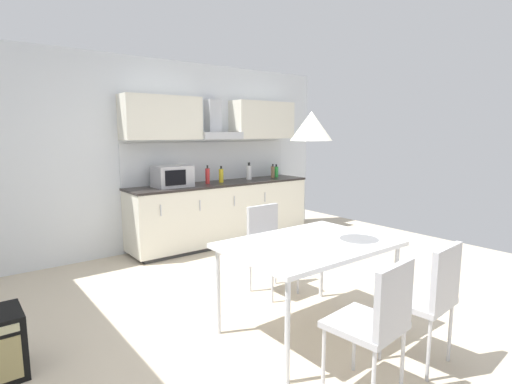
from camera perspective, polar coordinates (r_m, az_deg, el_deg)
ground_plane at (r=3.65m, az=3.16°, el=-17.70°), size 7.37×7.94×0.02m
wall_back at (r=5.60m, az=-15.21°, el=4.99°), size 5.89×0.10×2.57m
kitchen_counter at (r=5.85m, az=-4.82°, el=-2.89°), size 2.76×0.63×0.88m
backsplash_tile at (r=5.99m, az=-6.41°, el=4.37°), size 2.74×0.02×0.57m
upper_wall_cabinets at (r=5.85m, az=-5.69°, el=10.20°), size 2.74×0.40×0.57m
microwave at (r=5.38m, az=-11.85°, el=2.20°), size 0.48×0.35×0.28m
bottle_green at (r=6.44m, az=2.91°, el=2.92°), size 0.07×0.07×0.21m
bottle_red at (r=5.65m, az=-6.94°, el=2.32°), size 0.06×0.06×0.26m
bottle_yellow at (r=5.77m, az=-5.00°, el=2.38°), size 0.07×0.07×0.24m
bottle_brown at (r=6.36m, az=2.42°, el=2.91°), size 0.06×0.06×0.22m
bottle_white at (r=6.11m, az=-1.01°, el=2.85°), size 0.08×0.08×0.26m
dining_table at (r=3.21m, az=7.56°, el=-7.93°), size 1.31×0.93×0.74m
chair_near_right at (r=3.02m, az=23.56°, el=-12.96°), size 0.43×0.43×0.87m
chair_far_right at (r=4.04m, az=1.85°, el=-6.80°), size 0.41×0.41×0.87m
chair_near_left at (r=2.55m, az=16.93°, el=-16.63°), size 0.44×0.44×0.87m
pendant_lamp at (r=3.08m, az=7.91°, el=9.33°), size 0.32×0.32×0.22m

